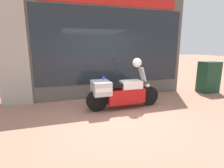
# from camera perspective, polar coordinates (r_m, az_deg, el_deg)

# --- Properties ---
(ground_plane) EXTENTS (60.00, 60.00, 0.00)m
(ground_plane) POSITION_cam_1_polar(r_m,az_deg,el_deg) (4.93, 1.88, -10.13)
(ground_plane) COLOR #9E6B56
(shop_building) EXTENTS (6.58, 0.55, 3.63)m
(shop_building) POSITION_cam_1_polar(r_m,az_deg,el_deg) (6.39, -7.76, 11.63)
(shop_building) COLOR #56514C
(shop_building) RESTS_ON ground
(window_display) EXTENTS (5.19, 0.30, 1.85)m
(window_display) POSITION_cam_1_polar(r_m,az_deg,el_deg) (6.76, -0.59, 0.03)
(window_display) COLOR slate
(window_display) RESTS_ON ground
(paramedic_motorcycle) EXTENTS (2.33, 0.67, 1.25)m
(paramedic_motorcycle) POSITION_cam_1_polar(r_m,az_deg,el_deg) (5.28, 2.40, -2.69)
(paramedic_motorcycle) COLOR black
(paramedic_motorcycle) RESTS_ON ground
(utility_cabinet) EXTENTS (0.74, 0.55, 1.27)m
(utility_cabinet) POSITION_cam_1_polar(r_m,az_deg,el_deg) (8.24, 28.99, 2.01)
(utility_cabinet) COLOR #193D28
(utility_cabinet) RESTS_ON ground
(white_helmet) EXTENTS (0.28, 0.28, 0.28)m
(white_helmet) POSITION_cam_1_polar(r_m,az_deg,el_deg) (5.35, 8.17, 6.92)
(white_helmet) COLOR white
(white_helmet) RESTS_ON paramedic_motorcycle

